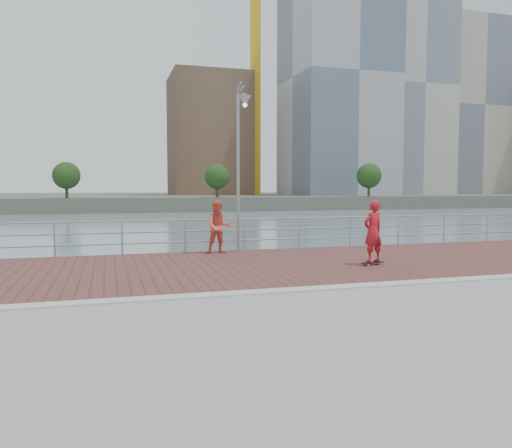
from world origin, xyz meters
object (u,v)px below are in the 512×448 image
object	(u,v)px
guardrail	(215,232)
skateboarder	(373,231)
street_lamp	(241,138)
bystander	(219,227)

from	to	relation	value
guardrail	skateboarder	xyz separation A→B (m)	(3.63, -4.32, 0.29)
guardrail	street_lamp	world-z (taller)	street_lamp
street_lamp	bystander	bearing A→B (deg)	159.66
street_lamp	skateboarder	size ratio (longest dim) A/B	3.07
guardrail	bystander	bearing A→B (deg)	-89.61
skateboarder	bystander	bearing A→B (deg)	-60.14
guardrail	street_lamp	distance (m)	3.31
street_lamp	bystander	world-z (taller)	street_lamp
skateboarder	guardrail	bearing A→B (deg)	-64.61
guardrail	street_lamp	xyz separation A→B (m)	(0.71, -0.89, 3.11)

